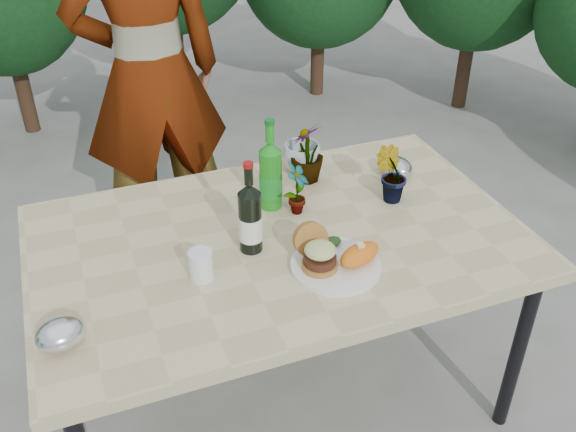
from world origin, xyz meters
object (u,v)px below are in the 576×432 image
object	(u,v)px
person	(150,75)
dinner_plate	(336,266)
wine_bottle	(250,219)
patio_table	(279,250)

from	to	relation	value
person	dinner_plate	bearing A→B (deg)	99.12
dinner_plate	wine_bottle	bearing A→B (deg)	138.91
patio_table	person	bearing A→B (deg)	99.88
patio_table	dinner_plate	bearing A→B (deg)	-64.24
patio_table	wine_bottle	size ratio (longest dim) A/B	5.10
dinner_plate	person	world-z (taller)	person
patio_table	dinner_plate	world-z (taller)	dinner_plate
patio_table	person	world-z (taller)	person
person	wine_bottle	bearing A→B (deg)	90.81
wine_bottle	person	distance (m)	1.16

